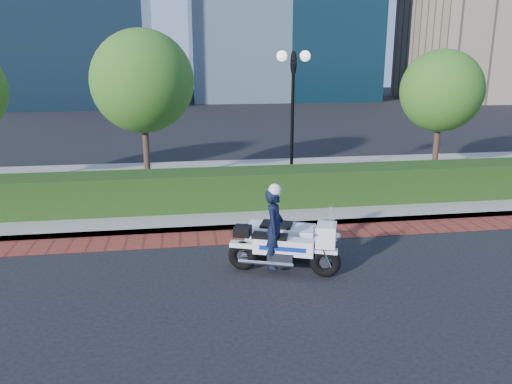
{
  "coord_description": "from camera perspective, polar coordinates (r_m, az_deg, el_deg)",
  "views": [
    {
      "loc": [
        -2.4,
        -9.7,
        4.16
      ],
      "look_at": [
        -0.64,
        1.85,
        1.0
      ],
      "focal_mm": 35.0,
      "sensor_mm": 36.0,
      "label": 1
    }
  ],
  "objects": [
    {
      "name": "hedge_main",
      "position": [
        13.97,
        1.49,
        0.57
      ],
      "size": [
        18.0,
        1.2,
        1.0
      ],
      "primitive_type": "cube",
      "color": "#193311",
      "rests_on": "sidewalk"
    },
    {
      "name": "sidewalk",
      "position": [
        16.4,
        0.0,
        0.71
      ],
      "size": [
        60.0,
        8.0,
        0.15
      ],
      "primitive_type": "cube",
      "color": "gray",
      "rests_on": "ground"
    },
    {
      "name": "ground",
      "position": [
        10.83,
        4.85,
        -7.52
      ],
      "size": [
        120.0,
        120.0,
        0.0
      ],
      "primitive_type": "plane",
      "color": "black",
      "rests_on": "ground"
    },
    {
      "name": "tree_c",
      "position": [
        18.52,
        20.43,
        10.77
      ],
      "size": [
        2.8,
        2.8,
        4.3
      ],
      "color": "#332319",
      "rests_on": "sidewalk"
    },
    {
      "name": "brick_strip",
      "position": [
        12.19,
        3.21,
        -4.82
      ],
      "size": [
        60.0,
        1.0,
        0.01
      ],
      "primitive_type": "cube",
      "color": "maroon",
      "rests_on": "ground"
    },
    {
      "name": "police_motorcycle",
      "position": [
        10.16,
        2.93,
        -5.22
      ],
      "size": [
        2.18,
        1.98,
        1.83
      ],
      "rotation": [
        0.0,
        0.0,
        -0.36
      ],
      "color": "black",
      "rests_on": "ground"
    },
    {
      "name": "tree_b",
      "position": [
        16.26,
        -12.86,
        12.21
      ],
      "size": [
        3.2,
        3.2,
        4.89
      ],
      "color": "#332319",
      "rests_on": "sidewalk"
    },
    {
      "name": "lamppost",
      "position": [
        15.33,
        4.22,
        10.6
      ],
      "size": [
        1.02,
        0.7,
        4.21
      ],
      "color": "black",
      "rests_on": "sidewalk"
    }
  ]
}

